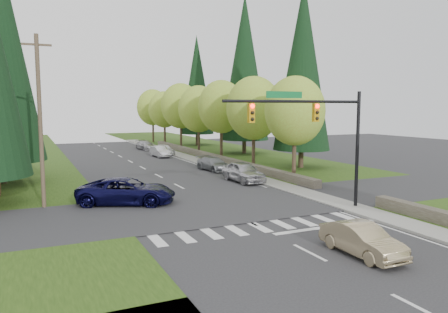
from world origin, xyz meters
TOP-DOWN VIEW (x-y plane):
  - ground at (0.00, 0.00)m, footprint 120.00×120.00m
  - grass_east at (13.00, 20.00)m, footprint 14.00×110.00m
  - cross_street at (0.00, 8.00)m, footprint 120.00×8.00m
  - sidewalk_east at (6.90, 22.00)m, footprint 1.80×80.00m
  - curb_east at (6.05, 22.00)m, footprint 0.20×80.00m
  - stone_wall_north at (8.60, 30.00)m, footprint 0.70×40.00m
  - traffic_signal at (4.37, 4.50)m, footprint 8.70×0.37m
  - utility_pole at (-9.50, 12.00)m, footprint 1.60×0.24m
  - decid_tree_0 at (9.20, 14.00)m, footprint 4.80×4.80m
  - decid_tree_1 at (9.30, 21.00)m, footprint 5.20×5.20m
  - decid_tree_2 at (9.10, 28.00)m, footprint 5.00×5.00m
  - decid_tree_3 at (9.20, 35.00)m, footprint 5.00×5.00m
  - decid_tree_4 at (9.30, 42.00)m, footprint 5.40×5.40m
  - decid_tree_5 at (9.10, 49.00)m, footprint 4.80×4.80m
  - decid_tree_6 at (9.20, 56.00)m, footprint 5.20×5.20m
  - conifer_e_a at (14.00, 20.00)m, footprint 5.44×5.44m
  - conifer_e_b at (15.00, 34.00)m, footprint 6.12×6.12m
  - conifer_e_c at (14.00, 48.00)m, footprint 5.10×5.10m
  - sedan_champagne at (1.71, -2.12)m, footprint 1.36×3.89m
  - suv_navy at (-4.86, 11.00)m, footprint 6.45×4.85m
  - parked_car_a at (5.31, 15.30)m, footprint 2.05×4.76m
  - parked_car_b at (5.60, 22.00)m, footprint 2.32×4.51m
  - parked_car_c at (4.20, 34.81)m, footprint 1.66×4.08m
  - parked_car_d at (5.32, 36.96)m, footprint 2.09×4.10m
  - parked_car_e at (4.88, 44.10)m, footprint 2.26×4.51m

SIDE VIEW (x-z plane):
  - ground at x=0.00m, z-range 0.00..0.00m
  - cross_street at x=0.00m, z-range -0.05..0.05m
  - grass_east at x=13.00m, z-range 0.00..0.06m
  - sidewalk_east at x=6.90m, z-range 0.00..0.13m
  - curb_east at x=6.05m, z-range 0.00..0.13m
  - stone_wall_north at x=8.60m, z-range 0.00..0.70m
  - parked_car_b at x=5.60m, z-range 0.00..1.25m
  - parked_car_e at x=4.88m, z-range 0.00..1.26m
  - sedan_champagne at x=1.71m, z-range 0.00..1.28m
  - parked_car_c at x=4.20m, z-range 0.00..1.32m
  - parked_car_d at x=5.32m, z-range 0.00..1.34m
  - parked_car_a at x=5.31m, z-range 0.00..1.60m
  - suv_navy at x=-4.86m, z-range 0.00..1.63m
  - traffic_signal at x=4.37m, z-range 1.58..8.38m
  - utility_pole at x=-9.50m, z-range 0.14..10.14m
  - decid_tree_5 at x=9.10m, z-range 1.38..9.68m
  - decid_tree_0 at x=9.20m, z-range 1.41..9.78m
  - decid_tree_3 at x=9.20m, z-range 1.39..9.94m
  - decid_tree_1 at x=9.30m, z-range 1.40..10.20m
  - decid_tree_6 at x=9.20m, z-range 1.43..10.30m
  - decid_tree_2 at x=9.10m, z-range 1.52..10.34m
  - decid_tree_4 at x=9.30m, z-range 1.47..10.65m
  - conifer_e_c at x=14.00m, z-range 0.89..17.69m
  - conifer_e_a at x=14.00m, z-range 0.89..18.69m
  - conifer_e_b at x=15.00m, z-range 0.89..20.69m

